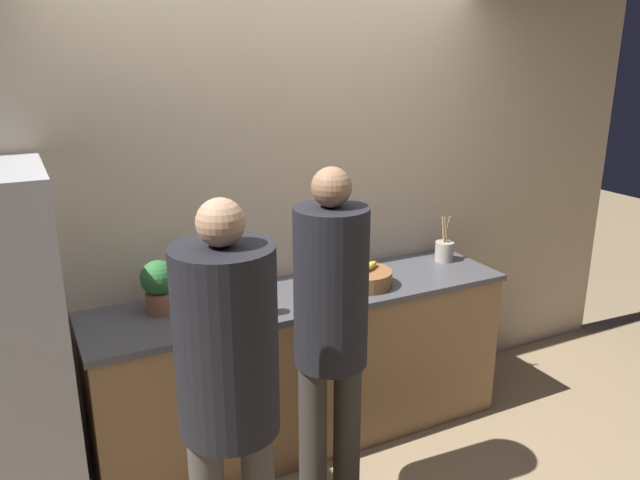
{
  "coord_description": "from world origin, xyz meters",
  "views": [
    {
      "loc": [
        -1.34,
        -2.51,
        2.18
      ],
      "look_at": [
        0.0,
        0.14,
        1.25
      ],
      "focal_mm": 35.0,
      "sensor_mm": 36.0,
      "label": 1
    }
  ],
  "objects_px": {
    "fruit_bowl": "(364,278)",
    "potted_plant": "(159,285)",
    "cup_red": "(329,268)",
    "person_left": "(228,377)",
    "person_center": "(331,324)",
    "cup_blue": "(269,304)",
    "utensil_crock": "(444,250)",
    "bottle_amber": "(221,306)"
  },
  "relations": [
    {
      "from": "utensil_crock",
      "to": "bottle_amber",
      "type": "height_order",
      "value": "utensil_crock"
    },
    {
      "from": "utensil_crock",
      "to": "potted_plant",
      "type": "xyz_separation_m",
      "value": [
        -1.75,
        0.01,
        0.08
      ]
    },
    {
      "from": "potted_plant",
      "to": "cup_red",
      "type": "bearing_deg",
      "value": 3.92
    },
    {
      "from": "person_center",
      "to": "potted_plant",
      "type": "xyz_separation_m",
      "value": [
        -0.59,
        0.71,
        0.04
      ]
    },
    {
      "from": "person_center",
      "to": "fruit_bowl",
      "type": "bearing_deg",
      "value": 47.92
    },
    {
      "from": "cup_blue",
      "to": "potted_plant",
      "type": "distance_m",
      "value": 0.55
    },
    {
      "from": "bottle_amber",
      "to": "potted_plant",
      "type": "xyz_separation_m",
      "value": [
        -0.23,
        0.26,
        0.06
      ]
    },
    {
      "from": "person_left",
      "to": "utensil_crock",
      "type": "bearing_deg",
      "value": 29.35
    },
    {
      "from": "cup_blue",
      "to": "potted_plant",
      "type": "bearing_deg",
      "value": 150.63
    },
    {
      "from": "fruit_bowl",
      "to": "cup_red",
      "type": "height_order",
      "value": "fruit_bowl"
    },
    {
      "from": "utensil_crock",
      "to": "potted_plant",
      "type": "relative_size",
      "value": 1.05
    },
    {
      "from": "cup_blue",
      "to": "person_center",
      "type": "bearing_deg",
      "value": -75.25
    },
    {
      "from": "cup_blue",
      "to": "fruit_bowl",
      "type": "bearing_deg",
      "value": 10.66
    },
    {
      "from": "cup_blue",
      "to": "potted_plant",
      "type": "relative_size",
      "value": 0.38
    },
    {
      "from": "person_left",
      "to": "cup_red",
      "type": "distance_m",
      "value": 1.43
    },
    {
      "from": "fruit_bowl",
      "to": "cup_blue",
      "type": "distance_m",
      "value": 0.63
    },
    {
      "from": "person_center",
      "to": "cup_blue",
      "type": "height_order",
      "value": "person_center"
    },
    {
      "from": "utensil_crock",
      "to": "potted_plant",
      "type": "distance_m",
      "value": 1.76
    },
    {
      "from": "person_center",
      "to": "cup_blue",
      "type": "relative_size",
      "value": 16.74
    },
    {
      "from": "person_left",
      "to": "bottle_amber",
      "type": "relative_size",
      "value": 7.34
    },
    {
      "from": "person_left",
      "to": "person_center",
      "type": "xyz_separation_m",
      "value": [
        0.57,
        0.27,
        -0.02
      ]
    },
    {
      "from": "fruit_bowl",
      "to": "potted_plant",
      "type": "bearing_deg",
      "value": 172.19
    },
    {
      "from": "person_left",
      "to": "bottle_amber",
      "type": "bearing_deg",
      "value": 74.04
    },
    {
      "from": "person_left",
      "to": "fruit_bowl",
      "type": "height_order",
      "value": "person_left"
    },
    {
      "from": "person_center",
      "to": "bottle_amber",
      "type": "relative_size",
      "value": 7.39
    },
    {
      "from": "person_center",
      "to": "utensil_crock",
      "type": "xyz_separation_m",
      "value": [
        1.16,
        0.7,
        -0.04
      ]
    },
    {
      "from": "bottle_amber",
      "to": "cup_blue",
      "type": "xyz_separation_m",
      "value": [
        0.24,
        -0.0,
        -0.04
      ]
    },
    {
      "from": "cup_red",
      "to": "potted_plant",
      "type": "xyz_separation_m",
      "value": [
        -0.99,
        -0.07,
        0.09
      ]
    },
    {
      "from": "person_left",
      "to": "utensil_crock",
      "type": "xyz_separation_m",
      "value": [
        1.73,
        0.97,
        -0.06
      ]
    },
    {
      "from": "person_left",
      "to": "person_center",
      "type": "bearing_deg",
      "value": 25.79
    },
    {
      "from": "person_center",
      "to": "potted_plant",
      "type": "distance_m",
      "value": 0.92
    },
    {
      "from": "utensil_crock",
      "to": "cup_red",
      "type": "relative_size",
      "value": 2.73
    },
    {
      "from": "person_center",
      "to": "cup_red",
      "type": "distance_m",
      "value": 0.87
    },
    {
      "from": "fruit_bowl",
      "to": "bottle_amber",
      "type": "distance_m",
      "value": 0.87
    },
    {
      "from": "person_left",
      "to": "cup_blue",
      "type": "relative_size",
      "value": 16.63
    },
    {
      "from": "bottle_amber",
      "to": "cup_red",
      "type": "relative_size",
      "value": 2.2
    },
    {
      "from": "person_left",
      "to": "cup_blue",
      "type": "xyz_separation_m",
      "value": [
        0.45,
        0.71,
        -0.07
      ]
    },
    {
      "from": "cup_red",
      "to": "utensil_crock",
      "type": "bearing_deg",
      "value": -5.78
    },
    {
      "from": "utensil_crock",
      "to": "bottle_amber",
      "type": "xyz_separation_m",
      "value": [
        -1.52,
        -0.25,
        0.02
      ]
    },
    {
      "from": "person_left",
      "to": "person_center",
      "type": "distance_m",
      "value": 0.63
    },
    {
      "from": "utensil_crock",
      "to": "bottle_amber",
      "type": "bearing_deg",
      "value": -170.58
    },
    {
      "from": "cup_red",
      "to": "person_left",
      "type": "bearing_deg",
      "value": -132.53
    }
  ]
}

